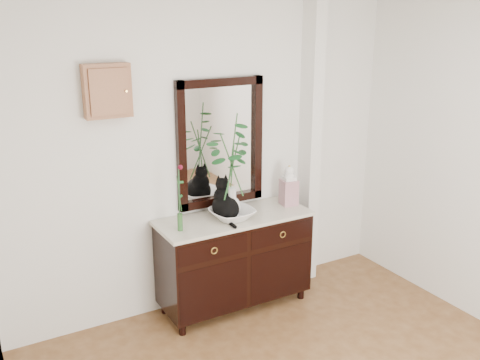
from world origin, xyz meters
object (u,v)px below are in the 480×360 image
sideboard (234,257)px  cat (226,199)px  ginger_jar (289,185)px  lotus_bowl (232,214)px

sideboard → cat: size_ratio=3.78×
sideboard → ginger_jar: bearing=1.9°
sideboard → cat: cat is taller
ginger_jar → lotus_bowl: bearing=-173.7°
sideboard → cat: bearing=-166.8°
cat → lotus_bowl: (0.05, -0.03, -0.13)m
cat → sideboard: bearing=16.8°
sideboard → ginger_jar: size_ratio=3.60×
sideboard → cat: (-0.09, -0.02, 0.55)m
sideboard → lotus_bowl: size_ratio=3.67×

